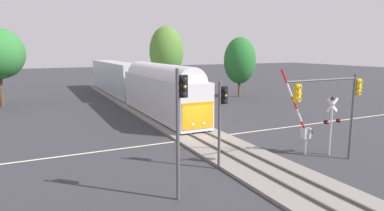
# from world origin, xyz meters

# --- Properties ---
(ground_plane) EXTENTS (220.00, 220.00, 0.00)m
(ground_plane) POSITION_xyz_m (0.00, 0.00, 0.00)
(ground_plane) COLOR #333338
(road_centre_stripe) EXTENTS (44.00, 0.20, 0.01)m
(road_centre_stripe) POSITION_xyz_m (0.00, 0.00, 0.00)
(road_centre_stripe) COLOR beige
(road_centre_stripe) RESTS_ON ground
(railway_track) EXTENTS (4.40, 80.00, 0.32)m
(railway_track) POSITION_xyz_m (0.00, 0.00, 0.10)
(railway_track) COLOR gray
(railway_track) RESTS_ON ground
(commuter_train) EXTENTS (3.04, 39.52, 5.16)m
(commuter_train) POSITION_xyz_m (0.00, 19.00, 2.78)
(commuter_train) COLOR silver
(commuter_train) RESTS_ON railway_track
(crossing_gate_near) EXTENTS (2.87, 0.40, 5.74)m
(crossing_gate_near) POSITION_xyz_m (4.06, -6.56, 1.91)
(crossing_gate_near) COLOR #B7B7BC
(crossing_gate_near) RESTS_ON ground
(crossing_signal_mast) EXTENTS (1.36, 0.44, 3.93)m
(crossing_signal_mast) POSITION_xyz_m (5.63, -7.38, 2.40)
(crossing_signal_mast) COLOR #B2B2B7
(crossing_signal_mast) RESTS_ON ground
(traffic_signal_median) EXTENTS (0.53, 0.38, 5.13)m
(traffic_signal_median) POSITION_xyz_m (-2.09, -6.45, 3.45)
(traffic_signal_median) COLOR #4C4C51
(traffic_signal_median) RESTS_ON ground
(traffic_signal_near_right) EXTENTS (5.85, 0.38, 5.40)m
(traffic_signal_near_right) POSITION_xyz_m (4.50, -8.52, 4.11)
(traffic_signal_near_right) COLOR #4C4C51
(traffic_signal_near_right) RESTS_ON ground
(traffic_signal_near_left) EXTENTS (0.53, 0.38, 6.09)m
(traffic_signal_near_left) POSITION_xyz_m (-5.84, -9.13, 4.06)
(traffic_signal_near_left) COLOR #4C4C51
(traffic_signal_near_left) RESTS_ON ground
(maple_right_background) EXTENTS (4.56, 4.56, 8.58)m
(maple_right_background) POSITION_xyz_m (15.41, 17.96, 5.25)
(maple_right_background) COLOR brown
(maple_right_background) RESTS_ON ground
(elm_centre_background) EXTENTS (5.12, 5.12, 10.32)m
(elm_centre_background) POSITION_xyz_m (6.97, 25.16, 6.50)
(elm_centre_background) COLOR brown
(elm_centre_background) RESTS_ON ground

